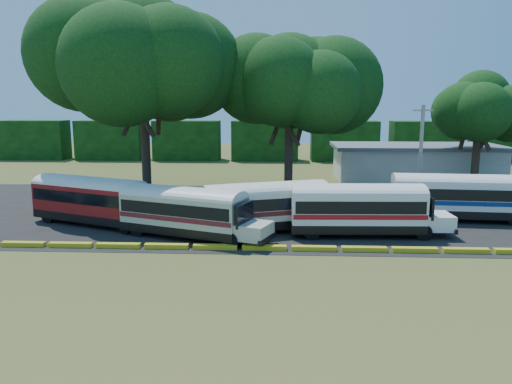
{
  "coord_description": "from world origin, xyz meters",
  "views": [
    {
      "loc": [
        2.46,
        -28.14,
        8.9
      ],
      "look_at": [
        0.74,
        6.0,
        2.68
      ],
      "focal_mm": 35.0,
      "sensor_mm": 36.0,
      "label": 1
    }
  ],
  "objects_px": {
    "bus_red": "(92,197)",
    "tree_west": "(142,53)",
    "bus_white_red": "(360,207)",
    "bus_cream_west": "(186,209)"
  },
  "relations": [
    {
      "from": "bus_white_red",
      "to": "bus_cream_west",
      "type": "bearing_deg",
      "value": -176.69
    },
    {
      "from": "bus_cream_west",
      "to": "bus_white_red",
      "type": "bearing_deg",
      "value": 26.09
    },
    {
      "from": "bus_red",
      "to": "tree_west",
      "type": "bearing_deg",
      "value": 102.55
    },
    {
      "from": "bus_red",
      "to": "tree_west",
      "type": "height_order",
      "value": "tree_west"
    },
    {
      "from": "bus_red",
      "to": "bus_cream_west",
      "type": "xyz_separation_m",
      "value": [
        7.54,
        -3.25,
        -0.1
      ]
    },
    {
      "from": "bus_red",
      "to": "bus_cream_west",
      "type": "bearing_deg",
      "value": -0.87
    },
    {
      "from": "bus_red",
      "to": "bus_white_red",
      "type": "bearing_deg",
      "value": 16.01
    },
    {
      "from": "bus_red",
      "to": "bus_white_red",
      "type": "distance_m",
      "value": 19.18
    },
    {
      "from": "bus_white_red",
      "to": "tree_west",
      "type": "bearing_deg",
      "value": 145.04
    },
    {
      "from": "bus_white_red",
      "to": "tree_west",
      "type": "relative_size",
      "value": 0.6
    }
  ]
}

